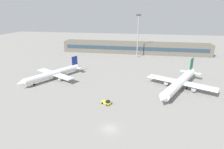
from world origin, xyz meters
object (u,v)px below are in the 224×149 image
airplane_near (180,83)px  airplane_mid (53,74)px  baggage_tug_yellow (107,102)px  floodlight_tower_west (138,34)px

airplane_near → airplane_mid: airplane_near is taller
baggage_tug_yellow → floodlight_tower_west: floodlight_tower_west is taller
floodlight_tower_west → baggage_tug_yellow: bearing=-95.2°
airplane_mid → baggage_tug_yellow: bearing=-33.7°
airplane_mid → floodlight_tower_west: bearing=54.6°
airplane_near → airplane_mid: size_ratio=1.18×
baggage_tug_yellow → floodlight_tower_west: (6.91, 76.20, 16.65)m
airplane_near → baggage_tug_yellow: size_ratio=10.43×
airplane_mid → floodlight_tower_west: floodlight_tower_west is taller
floodlight_tower_west → airplane_near: bearing=-69.1°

